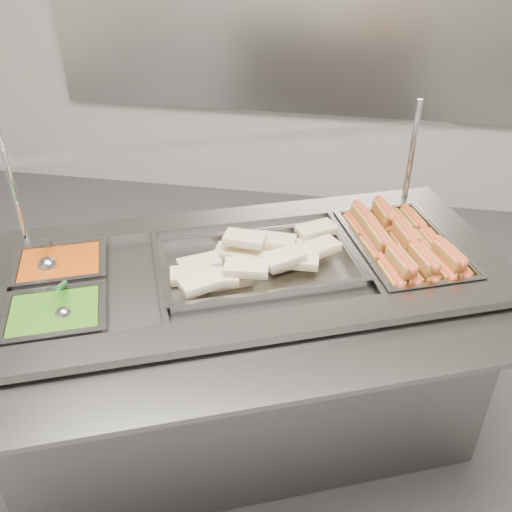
% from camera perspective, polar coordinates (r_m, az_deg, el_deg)
% --- Properties ---
extents(back_panel, '(3.00, 0.04, 1.20)m').
position_cam_1_polar(back_panel, '(3.53, 4.42, 23.40)').
color(back_panel, '#A29E98').
rests_on(back_panel, ground).
extents(steam_counter, '(1.81, 1.31, 0.79)m').
position_cam_1_polar(steam_counter, '(2.06, -1.21, -9.86)').
color(steam_counter, slate).
rests_on(steam_counter, ground).
extents(tray_rail, '(1.55, 0.88, 0.05)m').
position_cam_1_polar(tray_rail, '(1.50, 2.13, -11.49)').
color(tray_rail, gray).
rests_on(tray_rail, steam_counter).
extents(sneeze_guard, '(1.44, 0.80, 0.39)m').
position_cam_1_polar(sneeze_guard, '(1.83, -2.71, 11.01)').
color(sneeze_guard, silver).
rests_on(sneeze_guard, steam_counter).
extents(pan_hotdogs, '(0.46, 0.56, 0.09)m').
position_cam_1_polar(pan_hotdogs, '(1.99, 14.34, 0.38)').
color(pan_hotdogs, gray).
rests_on(pan_hotdogs, steam_counter).
extents(pan_wraps, '(0.69, 0.56, 0.06)m').
position_cam_1_polar(pan_wraps, '(1.84, 0.27, -1.09)').
color(pan_wraps, gray).
rests_on(pan_wraps, steam_counter).
extents(pan_beans, '(0.32, 0.30, 0.09)m').
position_cam_1_polar(pan_beans, '(1.94, -18.83, -1.49)').
color(pan_beans, gray).
rests_on(pan_beans, steam_counter).
extents(pan_peas, '(0.32, 0.30, 0.09)m').
position_cam_1_polar(pan_peas, '(1.73, -19.32, -6.21)').
color(pan_peas, gray).
rests_on(pan_peas, steam_counter).
extents(hotdogs_in_buns, '(0.42, 0.51, 0.10)m').
position_cam_1_polar(hotdogs_in_buns, '(1.97, 14.37, 1.27)').
color(hotdogs_in_buns, '#8E5F1D').
rests_on(hotdogs_in_buns, pan_hotdogs).
extents(tortilla_wraps, '(0.53, 0.50, 0.08)m').
position_cam_1_polar(tortilla_wraps, '(1.81, 0.05, -0.26)').
color(tortilla_wraps, tan).
rests_on(tortilla_wraps, pan_wraps).
extents(ladle, '(0.09, 0.16, 0.13)m').
position_cam_1_polar(ladle, '(1.91, -20.11, -0.79)').
color(ladle, '#A3A3A7').
rests_on(ladle, pan_beans).
extents(serving_spoon, '(0.08, 0.15, 0.12)m').
position_cam_1_polar(serving_spoon, '(1.70, -18.72, -5.07)').
color(serving_spoon, '#A3A3A7').
rests_on(serving_spoon, pan_peas).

